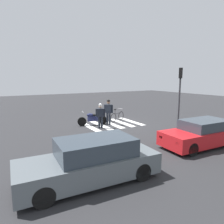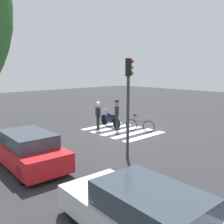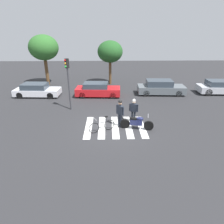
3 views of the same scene
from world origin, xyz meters
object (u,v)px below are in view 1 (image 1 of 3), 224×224
Objects in this scene: officer_on_foot at (108,110)px; officer_by_motorcycle at (100,114)px; traffic_light_pole at (180,88)px; police_motorcycle at (93,119)px; car_grey_coupe at (91,161)px; leaning_bicycle at (117,116)px; car_red_convertible at (202,134)px.

officer_by_motorcycle is (1.00, 0.66, -0.13)m from officer_on_foot.
officer_by_motorcycle is 0.42× the size of traffic_light_pole.
officer_by_motorcycle is 5.73m from traffic_light_pole.
police_motorcycle is 1.26× the size of officer_by_motorcycle.
officer_on_foot is 8.35m from car_grey_coupe.
police_motorcycle reaches higher than leaning_bicycle.
car_grey_coupe is at bearing 53.27° from leaning_bicycle.
car_red_convertible is (-0.59, 7.25, 0.25)m from leaning_bicycle.
officer_on_foot is 5.22m from traffic_light_pole.
officer_on_foot is (1.20, 0.72, 0.73)m from leaning_bicycle.
car_grey_coupe is at bearing 60.69° from officer_by_motorcycle.
traffic_light_pole is at bearing 144.38° from police_motorcycle.
officer_by_motorcycle is at bearing -64.64° from car_red_convertible.
traffic_light_pole is at bearing 141.34° from officer_on_foot.
officer_on_foot is 1.20m from officer_by_motorcycle.
traffic_light_pole reaches higher than police_motorcycle.
traffic_light_pole is (-3.87, 3.10, 1.64)m from officer_on_foot.
police_motorcycle is 2.30m from leaning_bicycle.
car_red_convertible is (-1.79, 6.53, -0.47)m from officer_on_foot.
car_red_convertible is (-2.78, 5.87, -0.34)m from officer_by_motorcycle.
leaning_bicycle is at bearing -55.07° from traffic_light_pole.
car_red_convertible reaches higher than leaning_bicycle.
traffic_light_pole is at bearing 124.93° from leaning_bicycle.
leaning_bicycle is 0.37× the size of car_red_convertible.
officer_by_motorcycle reaches higher than car_red_convertible.
officer_by_motorcycle is at bearing 32.07° from leaning_bicycle.
officer_on_foot is 1.10× the size of officer_by_motorcycle.
officer_on_foot is at bearing -38.66° from traffic_light_pole.
traffic_light_pole is (-2.67, 3.82, 2.37)m from leaning_bicycle.
car_grey_coupe is (3.56, 6.33, -0.30)m from officer_by_motorcycle.
officer_by_motorcycle reaches higher than police_motorcycle.
traffic_light_pole reaches higher than officer_by_motorcycle.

